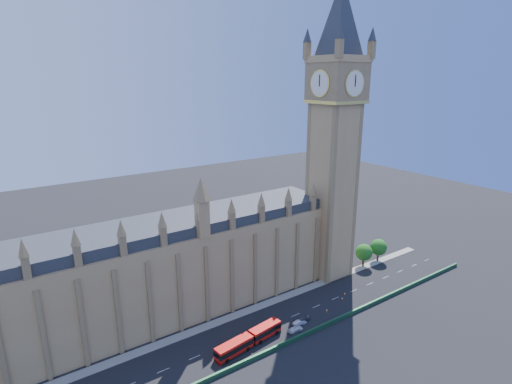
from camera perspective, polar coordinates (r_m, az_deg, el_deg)
ground at (r=114.19m, az=0.79°, el=-19.02°), size 400.00×400.00×0.00m
palace_westminster at (r=114.78m, az=-16.30°, el=-11.45°), size 120.00×20.00×28.00m
elizabeth_tower at (r=129.59m, az=11.27°, el=10.81°), size 20.59×20.59×105.00m
bridge_parapet at (r=108.02m, az=3.74°, el=-20.97°), size 160.00×0.60×1.20m
kerb_north at (r=120.70m, az=-1.93°, el=-16.85°), size 160.00×3.00×0.16m
tree_east_near at (r=149.57m, az=15.20°, el=-8.24°), size 6.00×6.00×8.50m
tree_east_far at (r=155.37m, az=17.14°, el=-7.47°), size 6.00×6.00×8.50m
red_bus at (r=107.53m, az=-0.99°, el=-20.33°), size 20.33×5.42×3.42m
car_grey at (r=117.58m, az=6.78°, el=-17.57°), size 4.45×2.13×1.46m
car_silver at (r=116.22m, az=6.24°, el=-18.05°), size 4.00×1.71×1.28m
car_white at (r=113.61m, az=5.66°, el=-18.92°), size 4.48×2.00×1.28m
cone_a at (r=132.08m, az=12.55°, el=-14.00°), size 0.55×0.55×0.78m
cone_b at (r=129.44m, az=12.22°, el=-14.65°), size 0.51×0.51×0.72m
cone_c at (r=122.78m, az=10.07°, el=-16.33°), size 0.55×0.55×0.79m
cone_d at (r=119.39m, az=7.42°, el=-17.22°), size 0.52×0.52×0.80m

